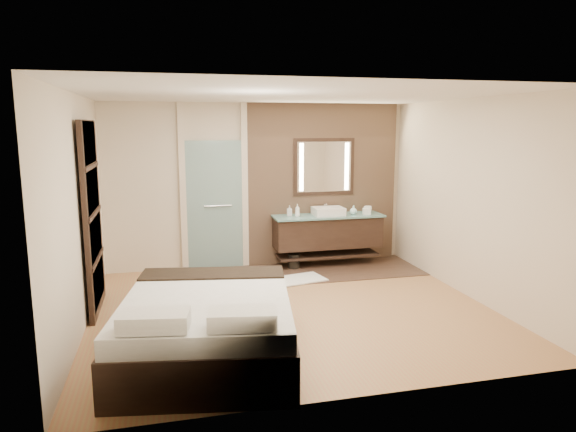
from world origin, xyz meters
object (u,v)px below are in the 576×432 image
object	(u,v)px
bed	(208,326)
mirror_unit	(324,167)
waste_bin	(294,261)
vanity	(328,232)

from	to	relation	value
bed	mirror_unit	bearing A→B (deg)	65.13
waste_bin	vanity	bearing A→B (deg)	6.42
bed	vanity	bearing A→B (deg)	63.11
vanity	bed	distance (m)	3.83
vanity	bed	world-z (taller)	vanity
mirror_unit	bed	world-z (taller)	mirror_unit
vanity	bed	bearing A→B (deg)	-126.42
vanity	waste_bin	xyz separation A→B (m)	(-0.60, -0.07, -0.46)
vanity	waste_bin	size ratio (longest dim) A/B	7.54
vanity	bed	size ratio (longest dim) A/B	0.79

